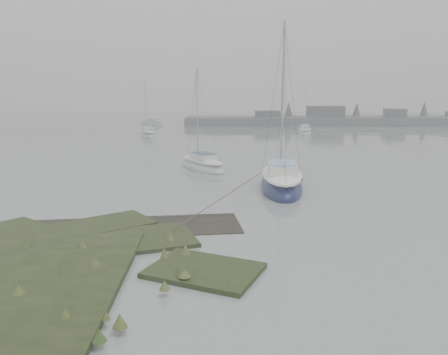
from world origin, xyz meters
TOP-DOWN VIEW (x-y plane):
  - ground at (0.00, 30.00)m, footprint 160.00×160.00m
  - far_shoreline at (26.84, 61.90)m, footprint 60.00×8.00m
  - sailboat_main at (4.95, 11.98)m, footprint 3.19×7.79m
  - sailboat_white at (-0.03, 18.80)m, footprint 4.47×5.94m
  - sailboat_far_a at (-7.85, 43.30)m, footprint 3.51×5.86m
  - sailboat_far_b at (13.46, 46.17)m, footprint 3.03×5.86m
  - sailboat_far_c at (-9.86, 62.77)m, footprint 5.25×3.88m

SIDE VIEW (x-z plane):
  - ground at x=0.00m, z-range 0.00..0.00m
  - sailboat_far_c at x=-9.86m, z-range -3.35..3.80m
  - sailboat_far_a at x=-7.85m, z-range -3.69..4.17m
  - sailboat_far_b at x=13.46m, z-range -3.70..4.19m
  - sailboat_white at x=-0.03m, z-range -3.81..4.31m
  - sailboat_main at x=4.95m, z-range -5.03..5.69m
  - far_shoreline at x=26.84m, z-range -1.22..2.93m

